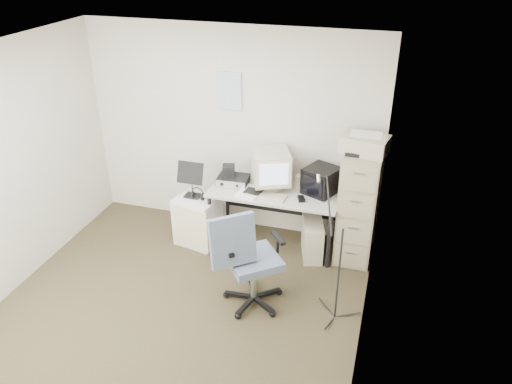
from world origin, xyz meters
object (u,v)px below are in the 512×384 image
(office_chair, at_px, (253,258))
(desk, at_px, (274,217))
(filing_cabinet, at_px, (358,207))
(side_cart, at_px, (198,221))

(office_chair, bearing_deg, desk, 54.45)
(office_chair, bearing_deg, filing_cabinet, 13.00)
(office_chair, distance_m, side_cart, 1.33)
(desk, relative_size, side_cart, 2.52)
(side_cart, bearing_deg, filing_cabinet, 19.76)
(side_cart, bearing_deg, desk, 26.19)
(desk, bearing_deg, filing_cabinet, 1.81)
(desk, relative_size, office_chair, 1.38)
(desk, height_order, side_cart, desk)
(desk, distance_m, office_chair, 1.12)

